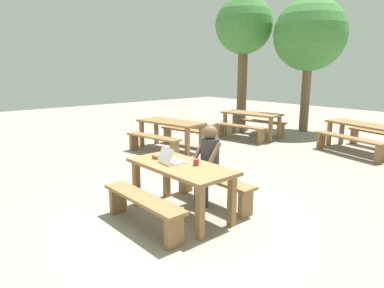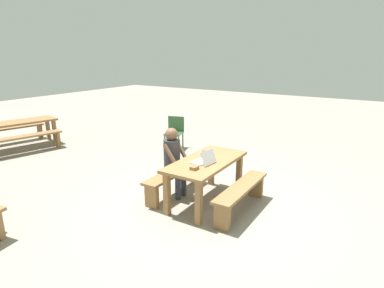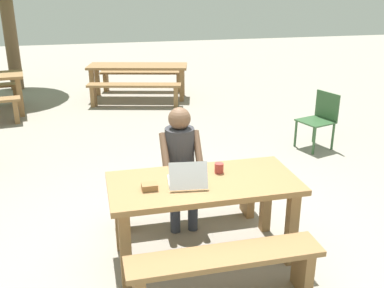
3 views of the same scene
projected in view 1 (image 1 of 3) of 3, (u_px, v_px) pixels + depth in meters
name	position (u px, v px, depth m)	size (l,w,h in m)	color
ground_plane	(181.00, 215.00, 4.94)	(30.00, 30.00, 0.00)	gray
picnic_table_front	(181.00, 173.00, 4.81)	(1.63, 0.77, 0.75)	olive
bench_near	(143.00, 205.00, 4.46)	(1.51, 0.30, 0.44)	olive
bench_far	(213.00, 184.00, 5.29)	(1.51, 0.30, 0.44)	olive
laptop	(171.00, 159.00, 4.86)	(0.35, 0.36, 0.23)	silver
small_pouch	(157.00, 157.00, 5.09)	(0.13, 0.10, 0.05)	olive
coffee_mug	(196.00, 162.00, 4.73)	(0.08, 0.08, 0.09)	#99332D
person_seated	(208.00, 158.00, 5.23)	(0.40, 0.40, 1.23)	#333847
picnic_table_mid	(251.00, 117.00, 10.32)	(1.86, 0.94, 0.76)	olive
bench_mid_south	(240.00, 129.00, 9.94)	(1.63, 0.50, 0.45)	olive
bench_mid_north	(261.00, 124.00, 10.83)	(1.63, 0.50, 0.45)	olive
picnic_table_rear	(367.00, 129.00, 8.51)	(2.16, 1.16, 0.71)	olive
bench_rear_south	(348.00, 141.00, 8.28)	(1.86, 0.74, 0.45)	olive
bench_rear_north	(382.00, 137.00, 8.86)	(1.86, 0.74, 0.45)	olive
picnic_table_distant	(170.00, 126.00, 8.76)	(1.89, 1.01, 0.75)	olive
bench_distant_south	(153.00, 141.00, 8.35)	(1.65, 0.55, 0.46)	olive
bench_distant_north	(186.00, 133.00, 9.29)	(1.65, 0.55, 0.46)	olive
tree_left	(310.00, 35.00, 10.87)	(2.30, 2.30, 4.27)	brown
tree_right	(244.00, 28.00, 11.97)	(2.00, 2.00, 4.55)	brown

